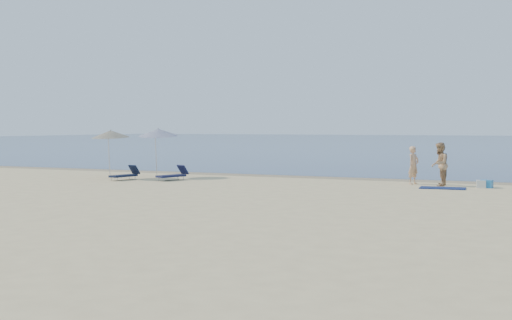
{
  "coord_description": "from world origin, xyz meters",
  "views": [
    {
      "loc": [
        8.31,
        -11.3,
        2.56
      ],
      "look_at": [
        -3.75,
        16.0,
        1.0
      ],
      "focal_mm": 45.0,
      "sensor_mm": 36.0,
      "label": 1
    }
  ],
  "objects": [
    {
      "name": "wet_sand_strip",
      "position": [
        0.0,
        19.4,
        0.0
      ],
      "size": [
        240.0,
        1.6,
        0.0
      ],
      "primitive_type": "cube",
      "color": "#847254",
      "rests_on": "ground"
    },
    {
      "name": "person_right",
      "position": [
        4.42,
        17.12,
        0.94
      ],
      "size": [
        0.72,
        0.92,
        1.88
      ],
      "primitive_type": "imported",
      "rotation": [
        0.0,
        0.0,
        -1.58
      ],
      "color": "tan",
      "rests_on": "ground"
    },
    {
      "name": "umbrella_near",
      "position": [
        -9.3,
        16.33,
        2.26
      ],
      "size": [
        2.39,
        2.41,
        2.59
      ],
      "rotation": [
        0.0,
        0.0,
        0.22
      ],
      "color": "silver",
      "rests_on": "ground"
    },
    {
      "name": "ground",
      "position": [
        0.0,
        0.0,
        0.0
      ],
      "size": [
        160.0,
        160.0,
        0.0
      ],
      "primitive_type": "plane",
      "color": "#D2BE8C",
      "rests_on": "ground"
    },
    {
      "name": "lounger_right",
      "position": [
        -7.62,
        14.98,
        0.26
      ],
      "size": [
        1.06,
        1.71,
        0.72
      ],
      "rotation": [
        0.0,
        0.0,
        -0.35
      ],
      "color": "#161A3C",
      "rests_on": "ground"
    },
    {
      "name": "sea",
      "position": [
        0.0,
        100.0,
        0.0
      ],
      "size": [
        240.0,
        160.0,
        0.01
      ],
      "primitive_type": "cube",
      "color": "#0C1E48",
      "rests_on": "ground"
    },
    {
      "name": "lounger_left",
      "position": [
        -9.83,
        14.23,
        0.25
      ],
      "size": [
        0.85,
        1.65,
        0.69
      ],
      "rotation": [
        0.0,
        0.0,
        -0.22
      ],
      "color": "black",
      "rests_on": "ground"
    },
    {
      "name": "person_left",
      "position": [
        3.24,
        17.53,
        0.85
      ],
      "size": [
        0.63,
        0.73,
        1.69
      ],
      "primitive_type": "imported",
      "rotation": [
        0.0,
        0.0,
        1.12
      ],
      "color": "tan",
      "rests_on": "ground"
    },
    {
      "name": "beach_towel",
      "position": [
        4.71,
        15.99,
        0.02
      ],
      "size": [
        1.9,
        1.15,
        0.03
      ],
      "primitive_type": "cube",
      "rotation": [
        0.0,
        0.0,
        0.07
      ],
      "color": "#0D1945",
      "rests_on": "ground"
    },
    {
      "name": "blue_cooler",
      "position": [
        6.36,
        16.96,
        0.17
      ],
      "size": [
        0.52,
        0.41,
        0.34
      ],
      "primitive_type": "cube",
      "rotation": [
        0.0,
        0.0,
        -0.17
      ],
      "color": "#1F6BAB",
      "rests_on": "ground"
    },
    {
      "name": "white_bag",
      "position": [
        6.15,
        16.88,
        0.16
      ],
      "size": [
        0.41,
        0.36,
        0.32
      ],
      "primitive_type": "cube",
      "rotation": [
        0.0,
        0.0,
        0.11
      ],
      "color": "silver",
      "rests_on": "ground"
    },
    {
      "name": "umbrella_far",
      "position": [
        -11.08,
        14.79,
        2.19
      ],
      "size": [
        2.03,
        2.05,
        2.48
      ],
      "rotation": [
        0.0,
        0.0,
        0.09
      ],
      "color": "silver",
      "rests_on": "ground"
    }
  ]
}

